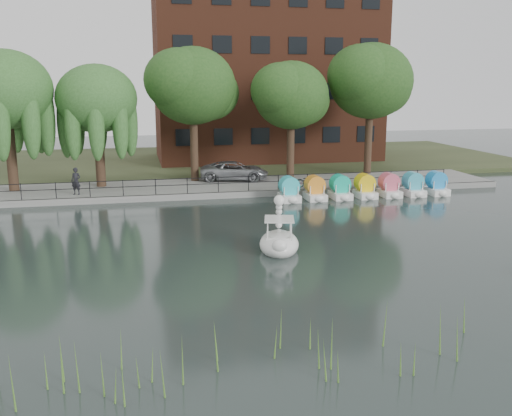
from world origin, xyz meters
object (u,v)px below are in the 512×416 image
object	(u,v)px
minivan	(234,169)
bicycle	(308,180)
swan_boat	(279,239)
pedestrian	(76,179)

from	to	relation	value
minivan	bicycle	distance (m)	5.90
minivan	bicycle	bearing A→B (deg)	-121.85
minivan	swan_boat	distance (m)	16.62
minivan	swan_boat	bearing A→B (deg)	-172.35
minivan	pedestrian	distance (m)	11.20
bicycle	swan_boat	world-z (taller)	swan_boat
bicycle	minivan	bearing A→B (deg)	58.48
minivan	bicycle	world-z (taller)	minivan
bicycle	pedestrian	bearing A→B (deg)	98.57
minivan	pedestrian	world-z (taller)	pedestrian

